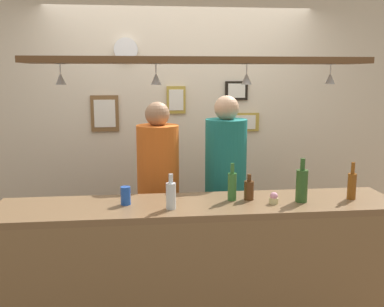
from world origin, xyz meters
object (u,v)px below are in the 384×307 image
(bottle_soda_clear, at_px, (171,195))
(picture_frame_lower_pair, at_px, (244,122))
(person_middle_teal_shirt, at_px, (226,178))
(bottle_beer_amber_tall, at_px, (352,185))
(picture_frame_crest, at_px, (176,100))
(cupcake, at_px, (274,198))
(drink_can, at_px, (126,196))
(wall_clock, at_px, (126,50))
(bottle_beer_brown_stubby, at_px, (249,190))
(bottle_beer_green_import, at_px, (232,186))
(picture_frame_upper_small, at_px, (236,91))
(picture_frame_caricature, at_px, (105,113))
(bottle_champagne_green, at_px, (302,185))
(person_left_orange_shirt, at_px, (158,183))

(bottle_soda_clear, bearing_deg, picture_frame_lower_pair, 61.48)
(person_middle_teal_shirt, relative_size, picture_frame_lower_pair, 5.71)
(person_middle_teal_shirt, height_order, bottle_beer_amber_tall, person_middle_teal_shirt)
(picture_frame_crest, distance_m, picture_frame_lower_pair, 0.70)
(bottle_beer_amber_tall, relative_size, cupcake, 3.33)
(drink_can, distance_m, wall_clock, 1.71)
(wall_clock, bearing_deg, drink_can, -89.36)
(bottle_beer_brown_stubby, distance_m, bottle_beer_green_import, 0.12)
(bottle_beer_amber_tall, relative_size, wall_clock, 1.18)
(bottle_beer_amber_tall, height_order, picture_frame_upper_small, picture_frame_upper_small)
(bottle_beer_brown_stubby, xyz_separation_m, wall_clock, (-0.86, 1.36, 1.00))
(bottle_beer_amber_tall, distance_m, picture_frame_lower_pair, 1.52)
(person_middle_teal_shirt, xyz_separation_m, picture_frame_caricature, (-1.03, 0.73, 0.48))
(bottle_beer_amber_tall, relative_size, bottle_champagne_green, 0.87)
(bottle_beer_green_import, bearing_deg, bottle_champagne_green, -10.63)
(person_middle_teal_shirt, distance_m, wall_clock, 1.53)
(bottle_champagne_green, bearing_deg, person_middle_teal_shirt, 118.13)
(bottle_champagne_green, distance_m, bottle_beer_green_import, 0.47)
(picture_frame_caricature, distance_m, wall_clock, 0.63)
(picture_frame_crest, height_order, wall_clock, wall_clock)
(bottle_beer_green_import, bearing_deg, wall_clock, 118.44)
(wall_clock, bearing_deg, person_left_orange_shirt, -70.59)
(bottle_beer_amber_tall, relative_size, picture_frame_caricature, 0.76)
(bottle_soda_clear, relative_size, bottle_beer_green_import, 0.88)
(bottle_soda_clear, relative_size, cupcake, 2.95)
(person_middle_teal_shirt, relative_size, picture_frame_crest, 6.59)
(cupcake, relative_size, picture_frame_upper_small, 0.35)
(bottle_soda_clear, relative_size, picture_frame_caricature, 0.68)
(picture_frame_caricature, bearing_deg, drink_can, -80.65)
(picture_frame_lower_pair, xyz_separation_m, wall_clock, (-1.13, -0.01, 0.69))
(bottle_beer_green_import, distance_m, wall_clock, 1.83)
(person_left_orange_shirt, xyz_separation_m, wall_clock, (-0.26, 0.73, 1.10))
(bottle_soda_clear, distance_m, cupcake, 0.70)
(bottle_beer_amber_tall, height_order, bottle_beer_brown_stubby, bottle_beer_amber_tall)
(bottle_champagne_green, distance_m, cupcake, 0.22)
(picture_frame_caricature, bearing_deg, bottle_soda_clear, -71.01)
(picture_frame_lower_pair, bearing_deg, picture_frame_crest, 180.00)
(bottle_soda_clear, distance_m, picture_frame_crest, 1.61)
(bottle_beer_green_import, xyz_separation_m, picture_frame_crest, (-0.27, 1.37, 0.51))
(bottle_champagne_green, bearing_deg, picture_frame_lower_pair, 92.67)
(picture_frame_crest, bearing_deg, bottle_soda_clear, -95.88)
(wall_clock, bearing_deg, bottle_beer_amber_tall, -42.27)
(bottle_champagne_green, xyz_separation_m, bottle_beer_brown_stubby, (-0.34, 0.09, -0.05))
(person_middle_teal_shirt, xyz_separation_m, wall_clock, (-0.81, 0.73, 1.07))
(person_left_orange_shirt, height_order, drink_can, person_left_orange_shirt)
(picture_frame_caricature, bearing_deg, picture_frame_crest, 0.00)
(bottle_beer_green_import, bearing_deg, picture_frame_lower_pair, 73.94)
(picture_frame_upper_small, bearing_deg, bottle_champagne_green, -84.20)
(bottle_soda_clear, distance_m, drink_can, 0.32)
(picture_frame_caricature, bearing_deg, person_left_orange_shirt, -57.41)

